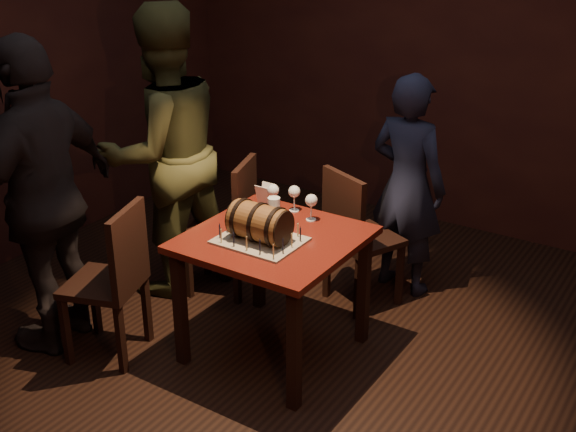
{
  "coord_description": "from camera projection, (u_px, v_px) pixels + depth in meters",
  "views": [
    {
      "loc": [
        1.86,
        -2.83,
        2.44
      ],
      "look_at": [
        -0.02,
        0.05,
        0.95
      ],
      "focal_mm": 45.0,
      "sensor_mm": 36.0,
      "label": 1
    }
  ],
  "objects": [
    {
      "name": "person_left_front",
      "position": [
        45.0,
        198.0,
        4.05
      ],
      "size": [
        0.61,
        1.13,
        1.84
      ],
      "primitive_type": "imported",
      "rotation": [
        0.0,
        0.0,
        -1.42
      ],
      "color": "black",
      "rests_on": "ground"
    },
    {
      "name": "cake_board",
      "position": [
        260.0,
        241.0,
        3.92
      ],
      "size": [
        0.45,
        0.35,
        0.01
      ],
      "primitive_type": "cube",
      "color": "gray",
      "rests_on": "pub_table"
    },
    {
      "name": "chair_back",
      "position": [
        355.0,
        232.0,
        4.59
      ],
      "size": [
        0.53,
        0.53,
        0.93
      ],
      "color": "black",
      "rests_on": "ground"
    },
    {
      "name": "person_back",
      "position": [
        407.0,
        185.0,
        4.72
      ],
      "size": [
        0.58,
        0.42,
        1.49
      ],
      "primitive_type": "imported",
      "rotation": [
        0.0,
        0.0,
        3.01
      ],
      "color": "black",
      "rests_on": "ground"
    },
    {
      "name": "person_left_rear",
      "position": [
        163.0,
        153.0,
        4.67
      ],
      "size": [
        0.99,
        1.11,
        1.91
      ],
      "primitive_type": "imported",
      "rotation": [
        0.0,
        0.0,
        -1.91
      ],
      "color": "#37371B",
      "rests_on": "ground"
    },
    {
      "name": "barrel_cake",
      "position": [
        260.0,
        222.0,
        3.88
      ],
      "size": [
        0.37,
        0.22,
        0.22
      ],
      "color": "brown",
      "rests_on": "cake_board"
    },
    {
      "name": "pub_table",
      "position": [
        274.0,
        254.0,
        4.03
      ],
      "size": [
        0.9,
        0.9,
        0.75
      ],
      "color": "#45100B",
      "rests_on": "ground"
    },
    {
      "name": "wine_glass_mid",
      "position": [
        294.0,
        193.0,
        4.27
      ],
      "size": [
        0.07,
        0.07,
        0.16
      ],
      "color": "silver",
      "rests_on": "pub_table"
    },
    {
      "name": "chair_left_rear",
      "position": [
        231.0,
        220.0,
        4.76
      ],
      "size": [
        0.51,
        0.51,
        0.93
      ],
      "color": "black",
      "rests_on": "ground"
    },
    {
      "name": "menu_card",
      "position": [
        266.0,
        195.0,
        4.37
      ],
      "size": [
        0.1,
        0.05,
        0.13
      ],
      "primitive_type": null,
      "color": "white",
      "rests_on": "pub_table"
    },
    {
      "name": "pint_of_ale",
      "position": [
        274.0,
        210.0,
        4.14
      ],
      "size": [
        0.07,
        0.07,
        0.15
      ],
      "color": "silver",
      "rests_on": "pub_table"
    },
    {
      "name": "room_shell",
      "position": [
        285.0,
        136.0,
        3.52
      ],
      "size": [
        5.04,
        5.04,
        2.8
      ],
      "color": "black",
      "rests_on": "ground"
    },
    {
      "name": "chair_left_front",
      "position": [
        115.0,
        275.0,
        4.06
      ],
      "size": [
        0.51,
        0.51,
        0.93
      ],
      "color": "black",
      "rests_on": "ground"
    },
    {
      "name": "wine_glass_left",
      "position": [
        273.0,
        191.0,
        4.29
      ],
      "size": [
        0.07,
        0.07,
        0.16
      ],
      "color": "silver",
      "rests_on": "pub_table"
    },
    {
      "name": "birthday_candles",
      "position": [
        260.0,
        233.0,
        3.9
      ],
      "size": [
        0.4,
        0.3,
        0.09
      ],
      "color": "#D3BE7E",
      "rests_on": "cake_board"
    },
    {
      "name": "wine_glass_right",
      "position": [
        311.0,
        202.0,
        4.14
      ],
      "size": [
        0.07,
        0.07,
        0.16
      ],
      "color": "silver",
      "rests_on": "pub_table"
    }
  ]
}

